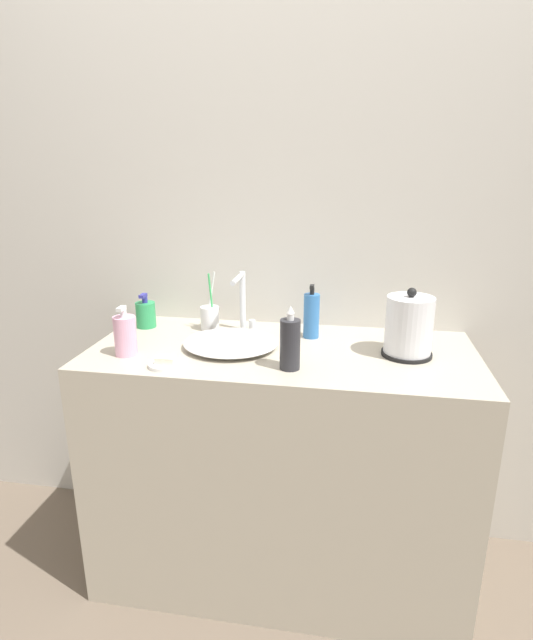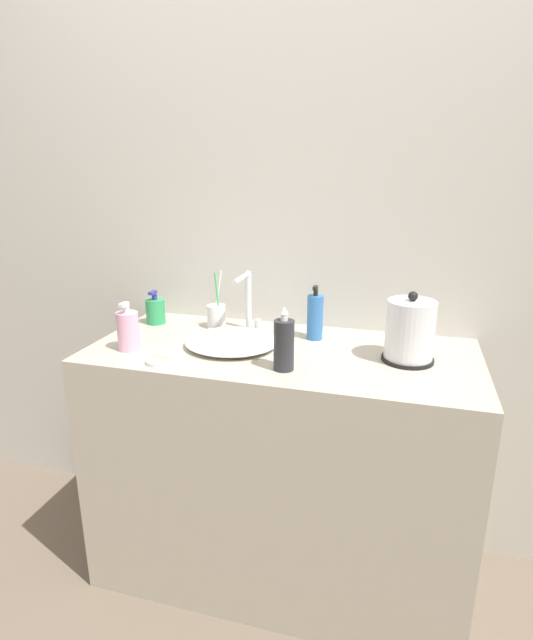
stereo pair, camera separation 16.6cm
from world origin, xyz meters
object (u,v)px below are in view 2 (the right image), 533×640
at_px(mouthwash_bottle, 315,317).
at_px(electric_kettle, 410,333).
at_px(faucet, 248,298).
at_px(shampoo_bottle, 284,344).
at_px(hand_cream_bottle, 128,330).
at_px(lotion_bottle, 155,311).
at_px(toothbrush_cup, 216,316).

bearing_deg(mouthwash_bottle, electric_kettle, -21.63).
bearing_deg(faucet, shampoo_bottle, -56.22).
distance_m(electric_kettle, hand_cream_bottle, 0.91).
xyz_separation_m(lotion_bottle, shampoo_bottle, (0.59, -0.31, 0.03)).
distance_m(lotion_bottle, shampoo_bottle, 0.67).
bearing_deg(faucet, electric_kettle, -14.51).
distance_m(lotion_bottle, mouthwash_bottle, 0.63).
distance_m(toothbrush_cup, mouthwash_bottle, 0.38).
xyz_separation_m(faucet, toothbrush_cup, (-0.13, 0.00, -0.08)).
xyz_separation_m(shampoo_bottle, mouthwash_bottle, (0.04, 0.30, 0.00)).
xyz_separation_m(faucet, hand_cream_bottle, (-0.32, -0.30, -0.06)).
bearing_deg(hand_cream_bottle, lotion_bottle, 100.41).
height_order(electric_kettle, lotion_bottle, electric_kettle).
distance_m(toothbrush_cup, shampoo_bottle, 0.48).
height_order(electric_kettle, toothbrush_cup, electric_kettle).
height_order(shampoo_bottle, mouthwash_bottle, shampoo_bottle).
bearing_deg(lotion_bottle, electric_kettle, -8.38).
bearing_deg(mouthwash_bottle, toothbrush_cup, 176.30).
bearing_deg(hand_cream_bottle, shampoo_bottle, -2.64).
bearing_deg(shampoo_bottle, mouthwash_bottle, 82.76).
bearing_deg(toothbrush_cup, faucet, -1.41).
bearing_deg(electric_kettle, mouthwash_bottle, 158.37).
bearing_deg(toothbrush_cup, hand_cream_bottle, -122.99).
distance_m(faucet, lotion_bottle, 0.38).
height_order(lotion_bottle, mouthwash_bottle, mouthwash_bottle).
height_order(toothbrush_cup, mouthwash_bottle, toothbrush_cup).
bearing_deg(electric_kettle, hand_cream_bottle, -170.58).
bearing_deg(faucet, toothbrush_cup, 178.59).
height_order(faucet, mouthwash_bottle, faucet).
distance_m(shampoo_bottle, mouthwash_bottle, 0.30).
xyz_separation_m(electric_kettle, mouthwash_bottle, (-0.32, 0.13, -0.01)).
height_order(toothbrush_cup, lotion_bottle, toothbrush_cup).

